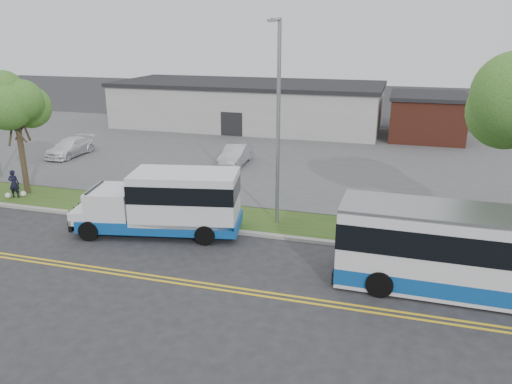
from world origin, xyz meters
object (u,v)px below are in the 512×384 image
(streetlight_near, at_px, (278,118))
(parked_car_a, at_px, (236,155))
(pedestrian, at_px, (14,184))
(tree_west, at_px, (15,106))
(transit_bus, at_px, (500,256))
(shuttle_bus, at_px, (169,201))
(parked_car_b, at_px, (70,147))

(streetlight_near, xyz_separation_m, parked_car_a, (-5.49, 10.01, -4.45))
(pedestrian, bearing_deg, streetlight_near, 163.45)
(tree_west, xyz_separation_m, transit_bus, (24.17, -5.00, -3.55))
(pedestrian, bearing_deg, tree_west, -111.64)
(streetlight_near, bearing_deg, shuttle_bus, -151.36)
(parked_car_b, bearing_deg, streetlight_near, -25.73)
(tree_west, height_order, transit_bus, tree_west)
(streetlight_near, height_order, parked_car_b, streetlight_near)
(shuttle_bus, bearing_deg, streetlight_near, 17.26)
(parked_car_b, bearing_deg, parked_car_a, 5.44)
(shuttle_bus, xyz_separation_m, transit_bus, (13.66, -2.07, -0.01))
(pedestrian, relative_size, parked_car_a, 0.38)
(streetlight_near, height_order, shuttle_bus, streetlight_near)
(shuttle_bus, height_order, transit_bus, transit_bus)
(tree_west, xyz_separation_m, pedestrian, (-0.05, -0.88, -4.23))
(parked_car_a, bearing_deg, parked_car_b, -176.13)
(pedestrian, bearing_deg, parked_car_a, -150.67)
(streetlight_near, distance_m, transit_bus, 10.86)
(tree_west, xyz_separation_m, shuttle_bus, (10.51, -2.93, -3.53))
(tree_west, bearing_deg, transit_bus, -11.69)
(shuttle_bus, xyz_separation_m, parked_car_b, (-13.67, 11.34, -0.85))
(tree_west, bearing_deg, parked_car_a, 45.08)
(transit_bus, bearing_deg, pedestrian, 171.12)
(parked_car_b, bearing_deg, shuttle_bus, -39.34)
(transit_bus, relative_size, parked_car_b, 2.54)
(shuttle_bus, relative_size, parked_car_b, 1.82)
(shuttle_bus, relative_size, pedestrian, 5.06)
(streetlight_near, distance_m, parked_car_a, 12.25)
(tree_west, height_order, streetlight_near, streetlight_near)
(tree_west, distance_m, pedestrian, 4.32)
(pedestrian, bearing_deg, parked_car_b, -89.66)
(shuttle_bus, height_order, parked_car_b, shuttle_bus)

